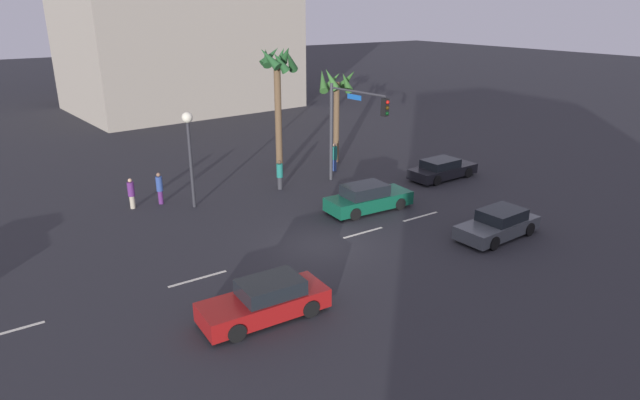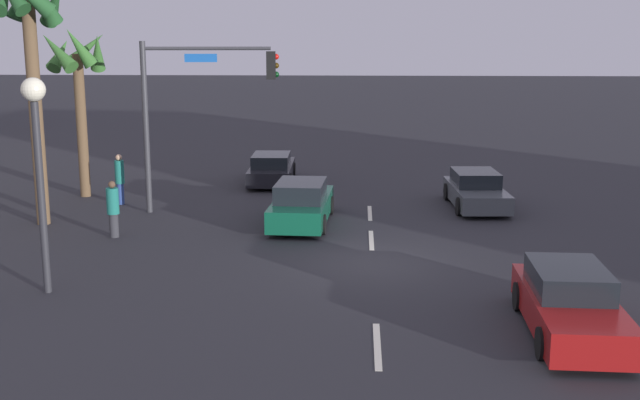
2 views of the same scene
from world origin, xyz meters
The scene contains 14 objects.
ground_plane centered at (0.00, 0.00, 0.00)m, with size 220.00×220.00×0.00m, color #28282D.
lane_stripe_2 centered at (-5.94, 0.00, 0.01)m, with size 2.43×0.14×0.01m, color silver.
lane_stripe_3 centered at (2.40, 0.00, 0.01)m, with size 2.33×0.14×0.01m, color silver.
lane_stripe_4 centered at (6.15, 0.00, 0.01)m, with size 2.34×0.14×0.01m, color silver.
car_0 centered at (11.87, 4.09, 0.59)m, with size 4.62×1.94×1.26m.
car_1 centered at (-5.02, -3.97, 0.64)m, with size 4.54×1.92×1.38m.
car_2 centered at (4.47, 2.27, 0.66)m, with size 4.75×2.01×1.45m.
car_3 centered at (7.37, -3.84, 0.60)m, with size 4.40×2.01×1.30m.
traffic_signal centered at (6.12, 6.18, 4.02)m, with size 0.75×4.69×5.93m.
streetlamp centered at (-2.96, 7.87, 3.68)m, with size 0.56×0.56×5.14m.
pedestrian_1 centered at (2.39, 7.91, 0.92)m, with size 0.43×0.43×1.76m.
pedestrian_3 centered at (7.23, 9.18, 0.99)m, with size 0.46×0.46×1.86m.
palm_tree_0 centered at (4.04, 10.74, 6.16)m, with size 2.66×2.43×8.05m.
palm_tree_1 centered at (8.60, 11.01, 4.85)m, with size 2.69×2.54×6.50m.
Camera 2 is at (-20.63, 0.41, 6.01)m, focal length 43.89 mm.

